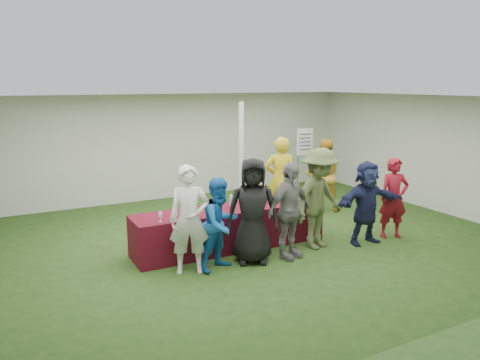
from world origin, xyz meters
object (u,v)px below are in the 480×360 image
wine_list_sign (305,147)px  customer_3 (289,211)px  serving_table (230,228)px  staff_back (323,175)px  customer_2 (253,211)px  customer_6 (394,198)px  customer_5 (366,203)px  customer_4 (319,199)px  dump_bucket (308,196)px  customer_1 (220,224)px  staff_pourer (280,179)px  customer_0 (189,220)px

wine_list_sign → customer_3: 4.65m
serving_table → staff_back: 3.34m
customer_2 → customer_6: (3.05, -0.14, -0.10)m
serving_table → customer_6: customer_6 is taller
staff_back → customer_5: (-0.71, -2.22, -0.06)m
wine_list_sign → customer_2: (-3.52, -3.51, -0.42)m
customer_2 → customer_6: size_ratio=1.13×
customer_4 → wine_list_sign: bearing=42.3°
dump_bucket → wine_list_sign: wine_list_sign is taller
customer_1 → customer_4: (2.01, 0.08, 0.16)m
customer_3 → customer_1: bearing=160.7°
serving_table → customer_1: (-0.59, -0.83, 0.38)m
wine_list_sign → staff_pourer: size_ratio=0.97×
serving_table → customer_4: 1.70m
staff_back → customer_5: bearing=100.9°
customer_4 → customer_6: size_ratio=1.17×
dump_bucket → customer_0: (-2.63, -0.51, 0.03)m
dump_bucket → staff_back: staff_back is taller
customer_6 → staff_back: bearing=109.3°
customer_0 → customer_2: (1.10, -0.07, 0.02)m
wine_list_sign → serving_table: bearing=-142.6°
staff_pourer → customer_2: bearing=69.3°
serving_table → wine_list_sign: 4.55m
staff_pourer → customer_2: size_ratio=1.04×
customer_2 → customer_5: (2.34, -0.16, -0.10)m
dump_bucket → staff_pourer: size_ratio=0.12×
serving_table → customer_6: size_ratio=2.28×
customer_0 → customer_3: (1.74, -0.19, -0.03)m
wine_list_sign → customer_5: 3.89m
customer_6 → serving_table: bearing=-177.9°
customer_5 → staff_back: bearing=73.9°
customer_2 → customer_6: customer_2 is taller
staff_pourer → customer_3: size_ratio=1.11×
customer_6 → dump_bucket: bearing=173.6°
serving_table → staff_pourer: bearing=30.4°
staff_pourer → customer_6: size_ratio=1.18×
wine_list_sign → customer_3: (-2.87, -3.63, -0.48)m
wine_list_sign → customer_2: 4.99m
wine_list_sign → customer_5: wine_list_sign is taller
customer_2 → customer_1: bearing=-154.2°
staff_pourer → customer_1: bearing=60.9°
customer_0 → customer_5: size_ratio=1.11×
staff_pourer → customer_1: 2.92m
staff_pourer → customer_1: (-2.28, -1.82, -0.17)m
staff_pourer → customer_2: (-1.68, -1.80, -0.04)m
customer_0 → serving_table: bearing=54.1°
serving_table → customer_5: size_ratio=2.28×
dump_bucket → customer_4: customer_4 is taller
dump_bucket → customer_4: 0.55m
dump_bucket → customer_5: size_ratio=0.14×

